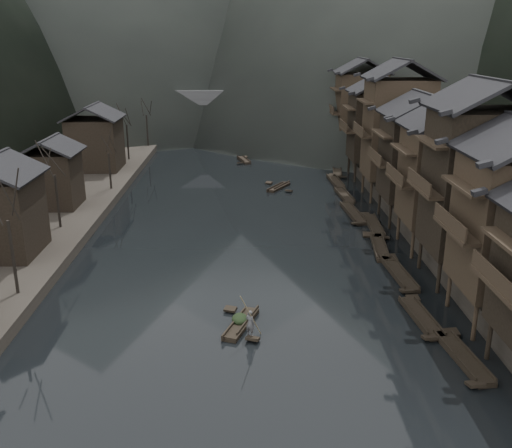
{
  "coord_description": "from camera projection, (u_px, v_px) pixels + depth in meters",
  "views": [
    {
      "loc": [
        -0.13,
        -35.12,
        18.37
      ],
      "look_at": [
        0.74,
        12.7,
        2.5
      ],
      "focal_mm": 40.0,
      "sensor_mm": 36.0,
      "label": 1
    }
  ],
  "objects": [
    {
      "name": "stone_bridge",
      "position": [
        246.0,
        110.0,
        105.83
      ],
      "size": [
        40.0,
        6.0,
        9.0
      ],
      "color": "#4C4C4F",
      "rests_on": "ground"
    },
    {
      "name": "bare_trees",
      "position": [
        84.0,
        155.0,
        59.28
      ],
      "size": [
        3.87,
        73.61,
        7.74
      ],
      "color": "black",
      "rests_on": "left_bank"
    },
    {
      "name": "cargo_heap",
      "position": [
        240.0,
        314.0,
        37.84
      ],
      "size": [
        1.08,
        1.42,
        0.65
      ],
      "primitive_type": "ellipsoid",
      "color": "black",
      "rests_on": "hero_sampan"
    },
    {
      "name": "boatman",
      "position": [
        250.0,
        320.0,
        35.94
      ],
      "size": [
        0.77,
        0.71,
        1.76
      ],
      "primitive_type": "imported",
      "rotation": [
        0.0,
        0.0,
        2.53
      ],
      "color": "#575759",
      "rests_on": "hero_sampan"
    },
    {
      "name": "stilt_houses",
      "position": [
        424.0,
        137.0,
        55.65
      ],
      "size": [
        9.0,
        67.6,
        16.15
      ],
      "color": "black",
      "rests_on": "ground"
    },
    {
      "name": "hero_sampan",
      "position": [
        241.0,
        323.0,
        37.81
      ],
      "size": [
        2.51,
        4.91,
        0.43
      ],
      "color": "black",
      "rests_on": "water"
    },
    {
      "name": "water",
      "position": [
        249.0,
        317.0,
        39.12
      ],
      "size": [
        300.0,
        300.0,
        0.0
      ],
      "primitive_type": "plane",
      "color": "black",
      "rests_on": "ground"
    },
    {
      "name": "bamboo_pole",
      "position": [
        253.0,
        277.0,
        35.02
      ],
      "size": [
        1.67,
        1.7,
        4.1
      ],
      "primitive_type": "cylinder",
      "rotation": [
        0.51,
        0.0,
        -0.77
      ],
      "color": "#8C7A51",
      "rests_on": "boatman"
    },
    {
      "name": "left_houses",
      "position": [
        39.0,
        171.0,
        56.07
      ],
      "size": [
        8.1,
        53.2,
        8.73
      ],
      "color": "black",
      "rests_on": "left_bank"
    },
    {
      "name": "midriver_boats",
      "position": [
        262.0,
        163.0,
        85.09
      ],
      "size": [
        7.23,
        29.79,
        0.44
      ],
      "color": "black",
      "rests_on": "water"
    },
    {
      "name": "right_bank",
      "position": [
        504.0,
        171.0,
        77.4
      ],
      "size": [
        40.0,
        200.0,
        1.8
      ],
      "primitive_type": "cube",
      "color": "#2D2823",
      "rests_on": "ground"
    },
    {
      "name": "moored_sampans",
      "position": [
        357.0,
        210.0,
        62.47
      ],
      "size": [
        3.09,
        66.3,
        0.47
      ],
      "color": "black",
      "rests_on": "water"
    }
  ]
}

